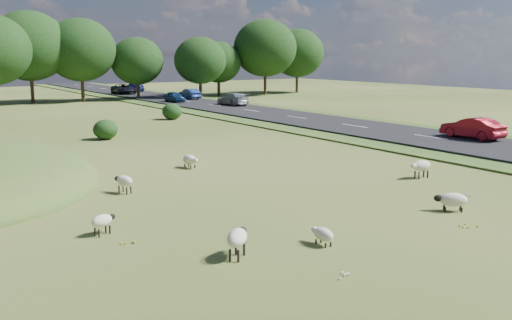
# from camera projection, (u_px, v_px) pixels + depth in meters

# --- Properties ---
(ground) EXTENTS (160.00, 160.00, 0.00)m
(ground) POSITION_uv_depth(u_px,v_px,m) (109.00, 143.00, 40.65)
(ground) COLOR #355019
(ground) RESTS_ON ground
(road) EXTENTS (8.00, 150.00, 0.25)m
(road) POSITION_uv_depth(u_px,v_px,m) (262.00, 113.00, 59.69)
(road) COLOR black
(road) RESTS_ON ground
(shrubs) EXTENTS (23.65, 11.15, 1.56)m
(shrubs) POSITION_uv_depth(u_px,v_px,m) (86.00, 122.00, 46.79)
(shrubs) COLOR black
(shrubs) RESTS_ON ground
(sheep_0) EXTENTS (1.25, 1.19, 0.76)m
(sheep_0) POSITION_uv_depth(u_px,v_px,m) (452.00, 200.00, 22.75)
(sheep_0) COLOR beige
(sheep_0) RESTS_ON ground
(sheep_1) EXTENTS (0.76, 1.18, 0.82)m
(sheep_1) POSITION_uv_depth(u_px,v_px,m) (124.00, 181.00, 25.71)
(sheep_1) COLOR beige
(sheep_1) RESTS_ON ground
(sheep_2) EXTENTS (1.05, 0.73, 0.73)m
(sheep_2) POSITION_uv_depth(u_px,v_px,m) (103.00, 221.00, 19.76)
(sheep_2) COLOR beige
(sheep_2) RESTS_ON ground
(sheep_3) EXTENTS (1.23, 1.16, 0.93)m
(sheep_3) POSITION_uv_depth(u_px,v_px,m) (237.00, 238.00, 17.49)
(sheep_3) COLOR beige
(sheep_3) RESTS_ON ground
(sheep_4) EXTENTS (1.30, 0.62, 0.93)m
(sheep_4) POSITION_uv_depth(u_px,v_px,m) (421.00, 166.00, 28.81)
(sheep_4) COLOR beige
(sheep_4) RESTS_ON ground
(sheep_5) EXTENTS (0.66, 1.30, 0.74)m
(sheep_5) POSITION_uv_depth(u_px,v_px,m) (190.00, 160.00, 31.45)
(sheep_5) COLOR beige
(sheep_5) RESTS_ON ground
(sheep_6) EXTENTS (0.47, 1.03, 0.60)m
(sheep_6) POSITION_uv_depth(u_px,v_px,m) (323.00, 234.00, 18.73)
(sheep_6) COLOR beige
(sheep_6) RESTS_ON ground
(car_0) EXTENTS (2.04, 5.02, 1.46)m
(car_0) POSITION_uv_depth(u_px,v_px,m) (233.00, 99.00, 67.94)
(car_0) COLOR #979A9D
(car_0) RESTS_ON road
(car_1) EXTENTS (1.60, 4.57, 1.51)m
(car_1) POSITION_uv_depth(u_px,v_px,m) (472.00, 128.00, 40.83)
(car_1) COLOR maroon
(car_1) RESTS_ON road
(car_2) EXTENTS (2.03, 5.00, 1.45)m
(car_2) POSITION_uv_depth(u_px,v_px,m) (134.00, 87.00, 93.47)
(car_2) COLOR navy
(car_2) RESTS_ON road
(car_3) EXTENTS (1.46, 4.17, 1.38)m
(car_3) POSITION_uv_depth(u_px,v_px,m) (190.00, 94.00, 77.19)
(car_3) COLOR navy
(car_3) RESTS_ON road
(car_4) EXTENTS (1.55, 3.86, 1.32)m
(car_4) POSITION_uv_depth(u_px,v_px,m) (175.00, 97.00, 72.43)
(car_4) COLOR navy
(car_4) RESTS_ON road
(car_5) EXTENTS (2.50, 5.42, 1.51)m
(car_5) POSITION_uv_depth(u_px,v_px,m) (124.00, 89.00, 87.04)
(car_5) COLOR black
(car_5) RESTS_ON road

